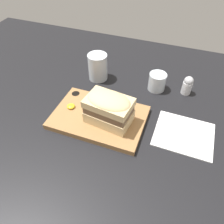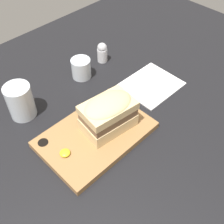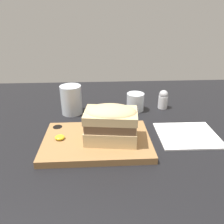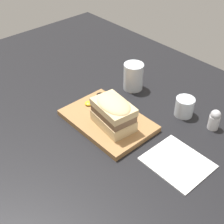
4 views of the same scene
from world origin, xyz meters
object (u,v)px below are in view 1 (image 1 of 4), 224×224
Objects in this scene: sandwich at (109,108)px; wine_glass at (157,83)px; serving_board at (99,117)px; napkin at (184,134)px; water_glass at (98,68)px; salt_shaker at (188,85)px.

wine_glass is at bearing 66.13° from sandwich.
sandwich reaches higher than serving_board.
napkin is (22.34, 3.74, -6.85)cm from sandwich.
water_glass is at bearing -177.04° from wine_glass.
salt_shaker is at bearing 43.35° from serving_board.
wine_glass is (9.92, 22.41, -4.26)cm from sandwich.
water_glass is 33.01cm from salt_shaker.
napkin is 2.49× the size of salt_shaker.
sandwich is 24.87cm from wine_glass.
sandwich reaches higher than salt_shaker.
serving_board is 22.39cm from water_glass.
sandwich reaches higher than wine_glass.
wine_glass reaches higher than serving_board.
water_glass reaches higher than wine_glass.
salt_shaker is (10.45, 1.33, 0.67)cm from wine_glass.
napkin is at bearing -26.66° from water_glass.
wine_glass is 10.56cm from salt_shaker.
water_glass reaches higher than serving_board.
sandwich is 2.24× the size of wine_glass.
napkin is 20.36cm from salt_shaker.
napkin is at bearing 9.49° from sandwich.
water_glass is 22.54cm from wine_glass.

